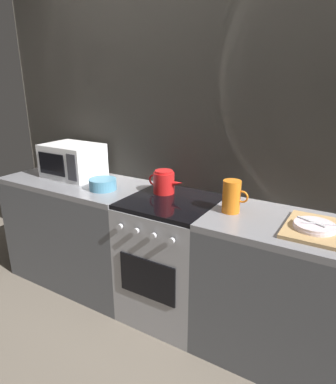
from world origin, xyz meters
The scene contains 10 objects.
ground_plane centered at (0.00, 0.00, 0.00)m, with size 8.00×8.00×0.00m, color #6B6054.
back_wall centered at (0.00, 0.32, 1.20)m, with size 3.60×0.05×2.40m.
counter_left centered at (-0.90, 0.00, 0.45)m, with size 1.20×0.60×0.90m.
stove_unit centered at (0.00, 0.00, 0.45)m, with size 0.60×0.63×0.90m.
counter_right centered at (0.90, 0.00, 0.45)m, with size 1.20×0.60×0.90m.
microwave centered at (-0.98, 0.07, 1.04)m, with size 0.46×0.35×0.27m.
kettle centered at (-0.12, 0.10, 0.98)m, with size 0.28×0.15×0.17m.
mixing_bowl centered at (-0.54, -0.07, 0.94)m, with size 0.20×0.20×0.08m, color teal.
pitcher centered at (0.42, 0.00, 1.00)m, with size 0.16×0.11×0.20m.
dish_pile centered at (0.91, -0.03, 0.92)m, with size 0.30×0.40×0.06m.
Camera 1 is at (1.08, -1.83, 1.68)m, focal length 31.40 mm.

